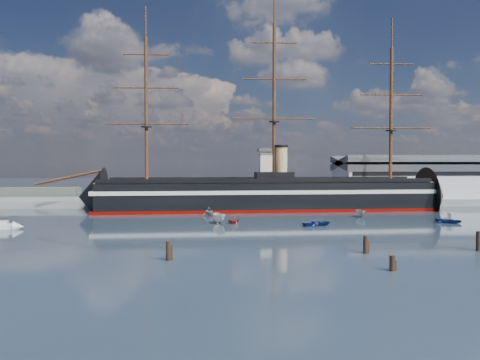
{
  "coord_description": "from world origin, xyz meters",
  "views": [
    {
      "loc": [
        -12.35,
        -65.16,
        12.57
      ],
      "look_at": [
        -6.95,
        35.0,
        9.0
      ],
      "focal_mm": 35.0,
      "sensor_mm": 36.0,
      "label": 1
    }
  ],
  "objects": [
    {
      "name": "ground",
      "position": [
        0.0,
        40.0,
        0.0
      ],
      "size": [
        600.0,
        600.0,
        0.0
      ],
      "primitive_type": "plane",
      "color": "#16252F",
      "rests_on": "ground"
    },
    {
      "name": "quay",
      "position": [
        10.0,
        76.0,
        0.0
      ],
      "size": [
        180.0,
        18.0,
        2.0
      ],
      "primitive_type": "cube",
      "color": "slate",
      "rests_on": "ground"
    },
    {
      "name": "warehouse",
      "position": [
        58.0,
        80.0,
        7.98
      ],
      "size": [
        63.0,
        21.0,
        11.6
      ],
      "color": "#B7BABC",
      "rests_on": "ground"
    },
    {
      "name": "quay_tower",
      "position": [
        3.0,
        73.0,
        9.75
      ],
      "size": [
        5.0,
        5.0,
        15.0
      ],
      "color": "silver",
      "rests_on": "ground"
    },
    {
      "name": "warship",
      "position": [
        -0.17,
        60.0,
        4.04
      ],
      "size": [
        113.32,
        21.29,
        53.94
      ],
      "rotation": [
        0.0,
        0.0,
        0.06
      ],
      "color": "black",
      "rests_on": "ground"
    },
    {
      "name": "motorboat_a",
      "position": [
        -11.42,
        32.87,
        0.0
      ],
      "size": [
        6.94,
        3.88,
        2.62
      ],
      "primitive_type": "imported",
      "rotation": [
        0.0,
        0.0,
        0.24
      ],
      "color": "silver",
      "rests_on": "ground"
    },
    {
      "name": "motorboat_b",
      "position": [
        8.23,
        27.49,
        0.0
      ],
      "size": [
        2.36,
        3.99,
        1.74
      ],
      "primitive_type": "imported",
      "rotation": [
        0.0,
        0.0,
        1.82
      ],
      "color": "navy",
      "rests_on": "ground"
    },
    {
      "name": "motorboat_c",
      "position": [
        21.85,
        42.34,
        0.0
      ],
      "size": [
        5.16,
        2.12,
        2.03
      ],
      "primitive_type": "imported",
      "rotation": [
        0.0,
        0.0,
        -0.05
      ],
      "color": "gray",
      "rests_on": "ground"
    },
    {
      "name": "motorboat_d",
      "position": [
        -13.78,
        46.95,
        0.0
      ],
      "size": [
        6.87,
        4.98,
        2.31
      ],
      "primitive_type": "imported",
      "rotation": [
        0.0,
        0.0,
        0.4
      ],
      "color": "gray",
      "rests_on": "ground"
    },
    {
      "name": "motorboat_e",
      "position": [
        37.03,
        30.52,
        0.0
      ],
      "size": [
        3.1,
        3.34,
        1.52
      ],
      "primitive_type": "imported",
      "rotation": [
        0.0,
        0.0,
        0.88
      ],
      "color": "navy",
      "rests_on": "ground"
    },
    {
      "name": "motorboat_f",
      "position": [
        38.84,
        34.52,
        0.0
      ],
      "size": [
        6.72,
        3.77,
        2.54
      ],
      "primitive_type": "imported",
      "rotation": [
        0.0,
        0.0,
        -0.24
      ],
      "color": "white",
      "rests_on": "ground"
    },
    {
      "name": "motorboat_g",
      "position": [
        -8.38,
        32.24,
        0.0
      ],
      "size": [
        4.65,
        5.1,
        1.77
      ],
      "primitive_type": "imported",
      "rotation": [
        0.0,
        0.0,
        -0.9
      ],
      "color": "maroon",
      "rests_on": "ground"
    },
    {
      "name": "piling_near_left",
      "position": [
        -18.38,
        -4.62,
        0.0
      ],
      "size": [
        0.64,
        0.64,
        3.21
      ],
      "primitive_type": "cylinder",
      "color": "black",
      "rests_on": "ground"
    },
    {
      "name": "piling_near_mid",
      "position": [
        8.33,
        -12.03,
        0.0
      ],
      "size": [
        0.64,
        0.64,
        2.51
      ],
      "primitive_type": "cylinder",
      "color": "black",
      "rests_on": "ground"
    },
    {
      "name": "piling_near_right",
      "position": [
        25.31,
        -0.62,
        0.0
      ],
      "size": [
        0.64,
        0.64,
        3.56
      ],
      "primitive_type": "cylinder",
      "color": "black",
      "rests_on": "ground"
    },
    {
      "name": "piling_extra",
      "position": [
        8.62,
        -1.45,
        0.0
      ],
      "size": [
        0.64,
        0.64,
        3.15
      ],
      "primitive_type": "cylinder",
      "color": "black",
      "rests_on": "ground"
    }
  ]
}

